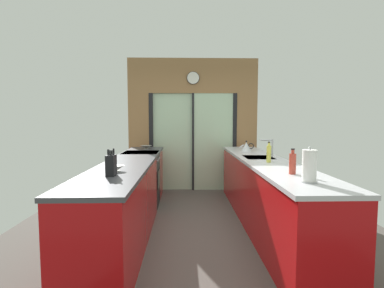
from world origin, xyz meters
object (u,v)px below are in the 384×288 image
at_px(soap_bottle_far, 269,153).
at_px(knife_block, 111,165).
at_px(mixing_bowl_near, 117,168).
at_px(paper_towel_roll, 309,166).
at_px(oven_range, 141,180).
at_px(kettle, 246,146).
at_px(soap_bottle_near, 293,163).
at_px(mixing_bowl_far, 146,147).

bearing_deg(soap_bottle_far, knife_block, -154.62).
bearing_deg(mixing_bowl_near, soap_bottle_far, 18.82).
height_order(soap_bottle_far, paper_towel_roll, paper_towel_roll).
relative_size(oven_range, paper_towel_roll, 2.96).
relative_size(mixing_bowl_near, kettle, 0.63).
bearing_deg(paper_towel_roll, mixing_bowl_near, 161.76).
bearing_deg(knife_block, soap_bottle_near, 1.14).
height_order(knife_block, paper_towel_roll, paper_towel_roll).
relative_size(oven_range, soap_bottle_far, 3.50).
distance_m(mixing_bowl_near, soap_bottle_near, 1.79).
height_order(kettle, soap_bottle_near, soap_bottle_near).
height_order(oven_range, soap_bottle_near, soap_bottle_near).
xyz_separation_m(mixing_bowl_far, soap_bottle_near, (1.78, -2.54, 0.07)).
bearing_deg(oven_range, kettle, 4.23).
distance_m(soap_bottle_far, paper_towel_roll, 1.19).
bearing_deg(mixing_bowl_far, mixing_bowl_near, -90.00).
bearing_deg(oven_range, mixing_bowl_far, 87.98).
bearing_deg(soap_bottle_near, soap_bottle_far, 90.00).
height_order(knife_block, kettle, knife_block).
bearing_deg(kettle, paper_towel_roll, -90.04).
bearing_deg(knife_block, mixing_bowl_near, 90.00).
distance_m(kettle, paper_towel_roll, 2.53).
distance_m(mixing_bowl_near, paper_towel_roll, 1.88).
distance_m(mixing_bowl_far, knife_block, 2.58).
distance_m(oven_range, soap_bottle_near, 2.76).
height_order(oven_range, soap_bottle_far, soap_bottle_far).
bearing_deg(soap_bottle_near, mixing_bowl_far, 125.03).
bearing_deg(soap_bottle_far, oven_range, 146.13).
relative_size(kettle, paper_towel_roll, 0.81).
distance_m(knife_block, soap_bottle_near, 1.78).
bearing_deg(mixing_bowl_far, soap_bottle_far, -44.20).
bearing_deg(mixing_bowl_far, paper_towel_roll, -58.67).
bearing_deg(mixing_bowl_far, knife_block, -90.00).
bearing_deg(paper_towel_roll, soap_bottle_near, 90.00).
distance_m(oven_range, soap_bottle_far, 2.24).
distance_m(mixing_bowl_near, knife_block, 0.25).
bearing_deg(soap_bottle_far, paper_towel_roll, -90.00).
bearing_deg(soap_bottle_near, mixing_bowl_near, 173.52).
bearing_deg(paper_towel_roll, mixing_bowl_far, 121.33).
xyz_separation_m(mixing_bowl_near, soap_bottle_far, (1.78, 0.61, 0.08)).
relative_size(kettle, soap_bottle_far, 0.96).
bearing_deg(oven_range, soap_bottle_far, -33.87).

